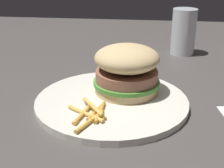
# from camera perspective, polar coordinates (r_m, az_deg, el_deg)

# --- Properties ---
(ground_plane) EXTENTS (1.60, 1.60, 0.00)m
(ground_plane) POSITION_cam_1_polar(r_m,az_deg,el_deg) (0.57, -0.06, -3.78)
(ground_plane) COLOR #47423F
(plate) EXTENTS (0.28, 0.28, 0.01)m
(plate) POSITION_cam_1_polar(r_m,az_deg,el_deg) (0.57, -0.00, -3.35)
(plate) COLOR silver
(plate) RESTS_ON ground_plane
(sandwich) EXTENTS (0.13, 0.13, 0.09)m
(sandwich) POSITION_cam_1_polar(r_m,az_deg,el_deg) (0.58, 2.75, 2.79)
(sandwich) COLOR tan
(sandwich) RESTS_ON plate
(fries_pile) EXTENTS (0.10, 0.07, 0.01)m
(fries_pile) POSITION_cam_1_polar(r_m,az_deg,el_deg) (0.51, -3.79, -5.37)
(fries_pile) COLOR gold
(fries_pile) RESTS_ON plate
(drink_glass) EXTENTS (0.07, 0.07, 0.12)m
(drink_glass) POSITION_cam_1_polar(r_m,az_deg,el_deg) (0.87, 13.04, 8.89)
(drink_glass) COLOR silver
(drink_glass) RESTS_ON ground_plane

